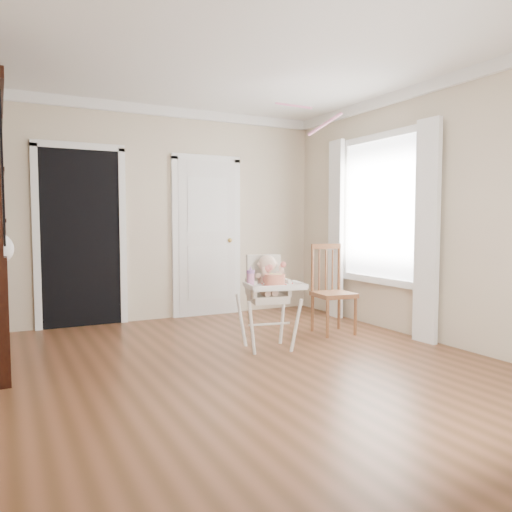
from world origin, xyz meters
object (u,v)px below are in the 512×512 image
cake (275,280)px  dining_chair (332,292)px  high_chair (268,290)px  sippy_cup (251,277)px

cake → dining_chair: dining_chair is taller
high_chair → cake: size_ratio=3.83×
high_chair → sippy_cup: bearing=-148.9°
cake → sippy_cup: sippy_cup is taller
sippy_cup → dining_chair: dining_chair is taller
dining_chair → cake: bearing=-146.4°
high_chair → dining_chair: dining_chair is taller
cake → high_chair: bearing=75.8°
sippy_cup → dining_chair: (1.23, 0.39, -0.27)m
high_chair → dining_chair: (0.99, 0.31, -0.12)m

